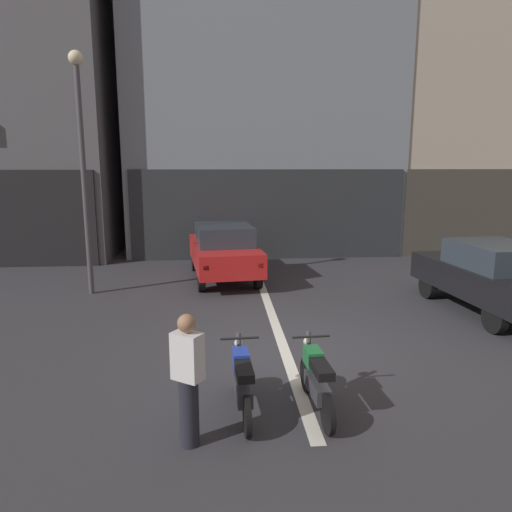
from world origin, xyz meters
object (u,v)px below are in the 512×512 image
at_px(car_red_crossing_near, 224,250).
at_px(street_lamp, 82,149).
at_px(car_black_parked_kerbside, 492,275).
at_px(person_by_motorcycles, 188,379).
at_px(motorcycle_green_row_left_mid, 316,379).
at_px(motorcycle_blue_row_leftmost, 242,381).

bearing_deg(car_red_crossing_near, street_lamp, -159.64).
height_order(car_red_crossing_near, car_black_parked_kerbside, same).
bearing_deg(street_lamp, person_by_motorcycles, -67.17).
distance_m(street_lamp, person_by_motorcycles, 8.29).
relative_size(car_black_parked_kerbside, motorcycle_green_row_left_mid, 2.54).
bearing_deg(person_by_motorcycles, motorcycle_blue_row_leftmost, 46.66).
bearing_deg(motorcycle_blue_row_leftmost, street_lamp, 119.87).
bearing_deg(car_red_crossing_near, car_black_parked_kerbside, -31.36).
xyz_separation_m(motorcycle_blue_row_leftmost, person_by_motorcycles, (-0.68, -0.72, 0.40)).
distance_m(car_black_parked_kerbside, street_lamp, 10.32).
relative_size(car_red_crossing_near, street_lamp, 0.70).
distance_m(car_red_crossing_near, person_by_motorcycles, 8.48).
bearing_deg(motorcycle_green_row_left_mid, motorcycle_blue_row_leftmost, 179.02).
bearing_deg(car_red_crossing_near, motorcycle_green_row_left_mid, -81.32).
xyz_separation_m(motorcycle_blue_row_leftmost, motorcycle_green_row_left_mid, (1.03, -0.02, 0.00)).
distance_m(car_black_parked_kerbside, motorcycle_blue_row_leftmost, 7.18).
xyz_separation_m(street_lamp, motorcycle_blue_row_leftmost, (3.69, -6.43, -3.30)).
xyz_separation_m(car_black_parked_kerbside, motorcycle_green_row_left_mid, (-4.90, -4.05, -0.43)).
relative_size(street_lamp, motorcycle_green_row_left_mid, 3.65).
height_order(car_black_parked_kerbside, motorcycle_green_row_left_mid, car_black_parked_kerbside).
xyz_separation_m(car_red_crossing_near, person_by_motorcycles, (-0.52, -8.46, -0.03)).
height_order(street_lamp, motorcycle_green_row_left_mid, street_lamp).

